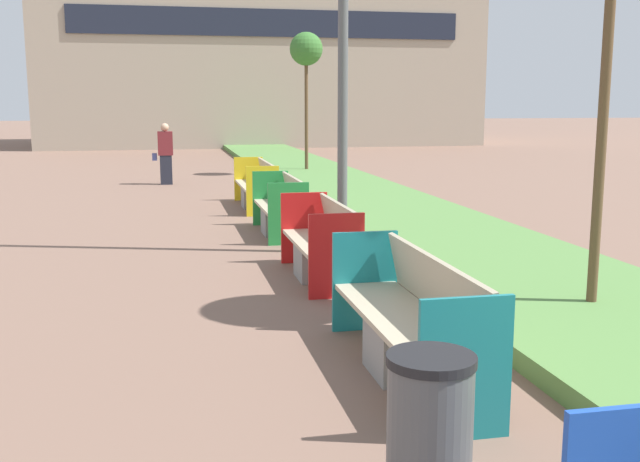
{
  "coord_description": "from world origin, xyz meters",
  "views": [
    {
      "loc": [
        -0.91,
        1.73,
        2.13
      ],
      "look_at": [
        0.9,
        10.34,
        0.6
      ],
      "focal_mm": 42.0,
      "sensor_mm": 36.0,
      "label": 1
    }
  ],
  "objects_px": {
    "litter_bin": "(429,440)",
    "sapling_tree_far": "(306,51)",
    "pedestrian_walking": "(165,154)",
    "bench_teal_frame": "(410,328)",
    "bench_yellow_frame": "(257,189)",
    "bench_green_frame": "(281,212)",
    "bench_red_frame": "(322,249)"
  },
  "relations": [
    {
      "from": "litter_bin",
      "to": "sapling_tree_far",
      "type": "distance_m",
      "value": 18.56
    },
    {
      "from": "sapling_tree_far",
      "to": "pedestrian_walking",
      "type": "xyz_separation_m",
      "value": [
        -4.03,
        -1.67,
        -2.73
      ]
    },
    {
      "from": "bench_teal_frame",
      "to": "pedestrian_walking",
      "type": "height_order",
      "value": "pedestrian_walking"
    },
    {
      "from": "bench_teal_frame",
      "to": "litter_bin",
      "type": "relative_size",
      "value": 2.71
    },
    {
      "from": "bench_yellow_frame",
      "to": "litter_bin",
      "type": "height_order",
      "value": "bench_yellow_frame"
    },
    {
      "from": "sapling_tree_far",
      "to": "pedestrian_walking",
      "type": "height_order",
      "value": "sapling_tree_far"
    },
    {
      "from": "bench_yellow_frame",
      "to": "sapling_tree_far",
      "type": "height_order",
      "value": "sapling_tree_far"
    },
    {
      "from": "bench_red_frame",
      "to": "litter_bin",
      "type": "height_order",
      "value": "bench_red_frame"
    },
    {
      "from": "sapling_tree_far",
      "to": "pedestrian_walking",
      "type": "distance_m",
      "value": 5.15
    },
    {
      "from": "bench_red_frame",
      "to": "pedestrian_walking",
      "type": "height_order",
      "value": "pedestrian_walking"
    },
    {
      "from": "bench_red_frame",
      "to": "sapling_tree_far",
      "type": "bearing_deg",
      "value": 79.94
    },
    {
      "from": "bench_red_frame",
      "to": "bench_yellow_frame",
      "type": "height_order",
      "value": "same"
    },
    {
      "from": "bench_teal_frame",
      "to": "bench_red_frame",
      "type": "bearing_deg",
      "value": 90.1
    },
    {
      "from": "bench_teal_frame",
      "to": "sapling_tree_far",
      "type": "xyz_separation_m",
      "value": [
        2.25,
        16.03,
        3.14
      ]
    },
    {
      "from": "litter_bin",
      "to": "bench_yellow_frame",
      "type": "bearing_deg",
      "value": 87.1
    },
    {
      "from": "litter_bin",
      "to": "bench_teal_frame",
      "type": "bearing_deg",
      "value": 73.92
    },
    {
      "from": "bench_teal_frame",
      "to": "bench_yellow_frame",
      "type": "height_order",
      "value": "same"
    },
    {
      "from": "litter_bin",
      "to": "pedestrian_walking",
      "type": "bearing_deg",
      "value": 94.16
    },
    {
      "from": "litter_bin",
      "to": "pedestrian_walking",
      "type": "relative_size",
      "value": 0.57
    },
    {
      "from": "sapling_tree_far",
      "to": "litter_bin",
      "type": "bearing_deg",
      "value": -98.93
    },
    {
      "from": "bench_yellow_frame",
      "to": "pedestrian_walking",
      "type": "height_order",
      "value": "pedestrian_walking"
    },
    {
      "from": "bench_green_frame",
      "to": "bench_yellow_frame",
      "type": "relative_size",
      "value": 0.81
    },
    {
      "from": "bench_yellow_frame",
      "to": "sapling_tree_far",
      "type": "bearing_deg",
      "value": 70.7
    },
    {
      "from": "bench_red_frame",
      "to": "litter_bin",
      "type": "xyz_separation_m",
      "value": [
        -0.58,
        -5.36,
        0.09
      ]
    },
    {
      "from": "bench_green_frame",
      "to": "sapling_tree_far",
      "type": "distance_m",
      "value": 10.33
    },
    {
      "from": "bench_red_frame",
      "to": "bench_green_frame",
      "type": "height_order",
      "value": "same"
    },
    {
      "from": "bench_teal_frame",
      "to": "pedestrian_walking",
      "type": "relative_size",
      "value": 1.54
    },
    {
      "from": "bench_teal_frame",
      "to": "bench_yellow_frame",
      "type": "distance_m",
      "value": 9.6
    },
    {
      "from": "bench_red_frame",
      "to": "pedestrian_walking",
      "type": "relative_size",
      "value": 1.23
    },
    {
      "from": "sapling_tree_far",
      "to": "bench_red_frame",
      "type": "bearing_deg",
      "value": -100.06
    },
    {
      "from": "bench_red_frame",
      "to": "bench_yellow_frame",
      "type": "xyz_separation_m",
      "value": [
        0.01,
        6.29,
        0.01
      ]
    },
    {
      "from": "bench_teal_frame",
      "to": "bench_red_frame",
      "type": "relative_size",
      "value": 1.25
    }
  ]
}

